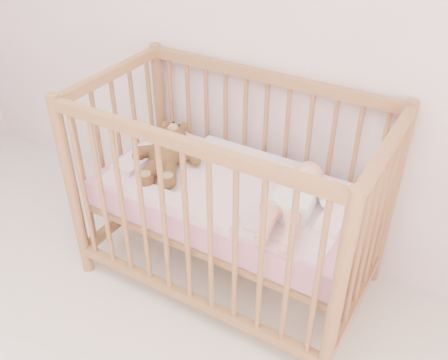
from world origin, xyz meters
The scene contains 5 objects.
crib centered at (0.19, 1.60, 0.50)m, with size 1.36×0.76×1.00m, color #AB7448, non-canonical shape.
mattress centered at (0.19, 1.60, 0.49)m, with size 1.22×0.62×0.13m, color pink.
blanket centered at (0.19, 1.60, 0.56)m, with size 1.10×0.58×0.06m, color #F5A8B6, non-canonical shape.
baby centered at (0.52, 1.58, 0.64)m, with size 0.28×0.58×0.14m, color white, non-canonical shape.
teddy_bear centered at (-0.15, 1.58, 0.65)m, with size 0.35×0.50×0.14m, color brown, non-canonical shape.
Camera 1 is at (1.12, -0.01, 1.88)m, focal length 40.00 mm.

